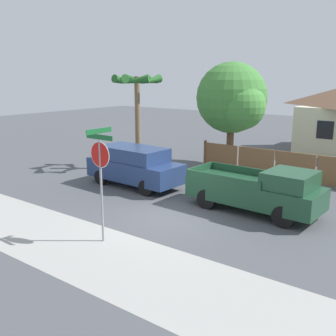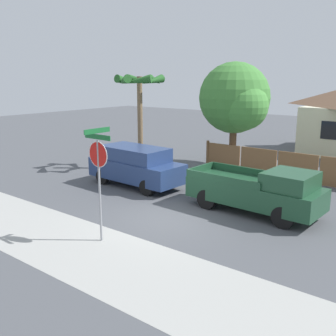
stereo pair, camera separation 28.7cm
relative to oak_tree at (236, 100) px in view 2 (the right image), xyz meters
The scene contains 8 objects.
ground_plane 9.71m from the oak_tree, 76.83° to the right, with size 80.00×80.00×0.00m, color #4C4F54.
sidewalk_strip 13.03m from the oak_tree, 80.60° to the right, with size 36.00×3.20×0.01m.
wooden_fence 5.83m from the oak_tree, ahead, with size 12.45×0.12×1.50m.
oak_tree is the anchor object (origin of this frame).
palm_tree 5.28m from the oak_tree, 139.39° to the right, with size 2.53×2.73×5.11m.
red_suv 7.04m from the oak_tree, 105.92° to the right, with size 4.74×2.06×1.84m.
orange_pickup 8.16m from the oak_tree, 54.70° to the right, with size 5.08×2.10×1.77m.
stop_sign 11.75m from the oak_tree, 81.86° to the right, with size 1.09×0.98×3.53m.
Camera 2 is at (8.30, -10.60, 5.00)m, focal length 42.00 mm.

